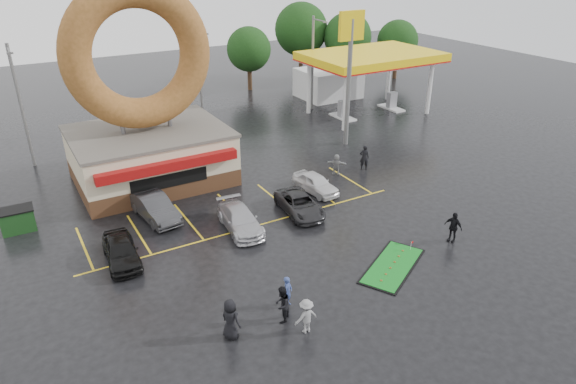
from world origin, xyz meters
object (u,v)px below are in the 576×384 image
streetlight_left (21,104)px  streetlight_right (313,61)px  streetlight_mid (201,78)px  car_black (121,251)px  car_dgrey (154,207)px  person_blue (288,292)px  donut_shop (146,119)px  person_cameraman (453,227)px  putting_green (392,266)px  gas_station (352,70)px  car_white (316,183)px  car_grey (300,204)px  car_silver (240,220)px  dumpster (18,220)px  shell_sign (350,54)px

streetlight_left → streetlight_right: same height
streetlight_mid → car_black: size_ratio=2.23×
car_dgrey → person_blue: person_blue is taller
donut_shop → person_blue: 17.39m
streetlight_mid → streetlight_left: bearing=-175.9°
person_cameraman → car_black: bearing=-129.0°
putting_green → streetlight_mid: bearing=91.1°
gas_station → putting_green: 29.54m
car_black → putting_green: car_black is taller
car_white → car_grey: bearing=-146.8°
car_silver → dumpster: bearing=156.2°
streetlight_mid → car_white: (1.84, -15.37, -4.15)m
gas_station → car_dgrey: size_ratio=3.01×
streetlight_left → car_grey: streetlight_left is taller
car_dgrey → car_grey: (7.94, -3.81, -0.15)m
streetlight_left → car_dgrey: size_ratio=1.99×
car_dgrey → donut_shop: bearing=66.6°
donut_shop → car_dgrey: (-1.58, -5.65, -3.72)m
shell_sign → streetlight_mid: 12.93m
car_silver → person_blue: (-1.14, -7.48, 0.14)m
donut_shop → streetlight_right: bearing=25.2°
gas_station → person_blue: size_ratio=8.71×
streetlight_right → person_blue: size_ratio=5.74×
car_dgrey → car_grey: bearing=-33.4°
gas_station → streetlight_mid: (-16.00, -0.02, 1.08)m
streetlight_mid → car_black: streetlight_mid is taller
car_black → streetlight_right: bearing=42.4°
streetlight_left → car_dgrey: (5.42, -12.60, -4.04)m
car_silver → dumpster: 12.87m
donut_shop → streetlight_mid: donut_shop is taller
shell_sign → person_blue: 22.77m
donut_shop → streetlight_right: size_ratio=1.50×
donut_shop → streetlight_left: donut_shop is taller
streetlight_mid → person_blue: bearing=-103.1°
car_black → car_dgrey: car_dgrey is taller
gas_station → streetlight_mid: 16.04m
gas_station → dumpster: gas_station is taller
car_white → putting_green: size_ratio=0.74×
putting_green → streetlight_right: bearing=66.0°
car_black → car_grey: 10.87m
car_white → person_blue: person_blue is taller
streetlight_mid → dumpster: 19.79m
car_white → putting_green: 9.59m
streetlight_left → shell_sign: bearing=-19.0°
person_blue → putting_green: (6.29, 0.05, -0.75)m
car_dgrey → car_grey: size_ratio=1.05×
car_grey → car_white: size_ratio=1.16×
gas_station → car_black: 32.71m
car_silver → car_white: bearing=23.1°
person_blue → dumpster: 17.11m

